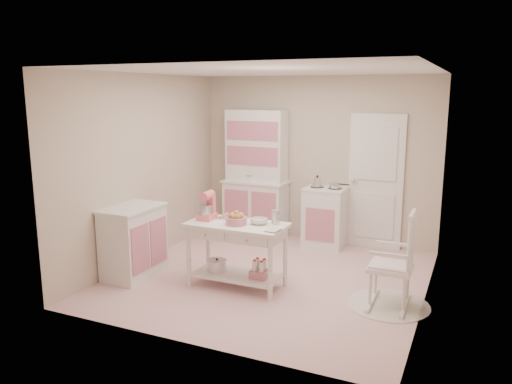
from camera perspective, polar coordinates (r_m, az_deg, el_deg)
room_shell at (r=6.13m, az=1.63°, el=4.77°), size 3.84×3.84×2.62m
door at (r=7.74m, az=13.51°, el=1.15°), size 0.82×0.05×2.04m
hutch at (r=8.10m, az=-0.05°, el=2.06°), size 1.06×0.50×2.08m
stove at (r=7.76m, az=7.91°, el=-2.83°), size 0.62×0.57×0.92m
base_cabinet at (r=6.64m, az=-13.84°, el=-5.53°), size 0.54×0.84×0.92m
lace_rug at (r=5.93m, az=14.87°, el=-12.34°), size 0.92×0.92×0.01m
rocking_chair at (r=5.74m, az=15.15°, el=-7.35°), size 0.50×0.73×1.10m
work_table at (r=6.13m, az=-2.19°, el=-7.21°), size 1.20×0.60×0.80m
stand_mixer at (r=6.18m, az=-5.64°, el=-1.60°), size 0.21×0.29×0.34m
cookie_tray at (r=6.23m, az=-2.72°, el=-2.98°), size 0.34×0.24×0.02m
bread_basket at (r=5.95m, az=-2.27°, el=-3.31°), size 0.25×0.25×0.09m
mixing_bowl at (r=5.97m, az=0.36°, el=-3.37°), size 0.22×0.22×0.07m
metal_pitcher at (r=5.96m, az=2.26°, el=-2.89°), size 0.10×0.10×0.17m
recipe_book at (r=5.73m, az=1.29°, el=-4.27°), size 0.16×0.20×0.02m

